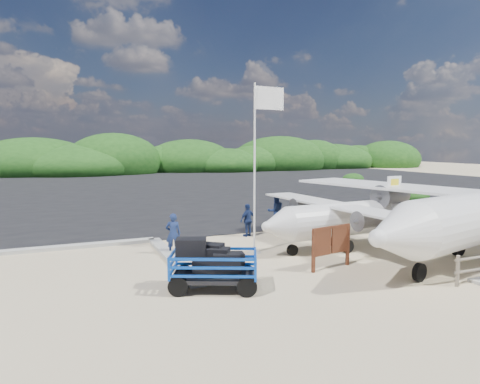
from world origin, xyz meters
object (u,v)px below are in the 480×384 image
Objects in this scene: signboard at (331,269)px; crew_b at (276,211)px; aircraft_small at (89,185)px; flagpole at (254,252)px; aircraft_large at (309,185)px; baggage_cart at (214,290)px; crew_a at (173,234)px; crew_c at (248,220)px.

crew_b is (1.57, 7.30, 0.94)m from signboard.
aircraft_small is at bearing -67.83° from crew_b.
flagpole reaches higher than aircraft_large.
aircraft_large reaches higher than aircraft_small.
baggage_cart is 0.41× the size of flagpole.
crew_a is at bearing 88.46° from aircraft_small.
baggage_cart is 1.46× the size of signboard.
crew_a is 7.00m from crew_b.
flagpole is at bearing 93.69° from aircraft_small.
flagpole is 3.56× the size of signboard.
signboard reaches higher than baggage_cart.
aircraft_small is (-4.48, 33.67, 0.00)m from flagpole.
signboard is 32.00m from aircraft_large.
flagpole reaches higher than aircraft_small.
crew_a is at bearing 127.35° from signboard.
aircraft_large reaches higher than baggage_cart.
aircraft_small is (-1.34, 32.65, -0.84)m from crew_a.
crew_c is at bearing 84.14° from signboard.
signboard is 37.34m from aircraft_small.
signboard is 1.21× the size of crew_c.
aircraft_large reaches higher than signboard.
crew_b is at bearing 52.80° from flagpole.
crew_b reaches higher than signboard.
crew_c is (4.17, 1.94, -0.04)m from crew_a.
crew_b is (6.18, 7.84, 0.94)m from baggage_cart.
crew_c is at bearing -140.15° from crew_a.
crew_a is 32.68m from aircraft_small.
crew_a is at bearing 161.91° from flagpole.
flagpole is at bearing 51.55° from crew_c.
aircraft_small is at bearing -72.82° from crew_a.
aircraft_small reaches higher than baggage_cart.
aircraft_large is at bearing -147.45° from crew_c.
crew_c is (1.02, 2.97, 0.80)m from flagpole.
baggage_cart is 4.81m from crew_a.
aircraft_large is (16.74, 21.45, -0.80)m from crew_c.
crew_a is at bearing 34.01° from crew_b.
crew_a is at bearing 115.14° from baggage_cart.
signboard is at bearing 85.61° from crew_b.
crew_b is 1.18× the size of crew_c.
crew_b is 0.23× the size of aircraft_small.
aircraft_large reaches higher than crew_b.
signboard is at bearing 30.61° from baggage_cart.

